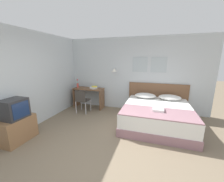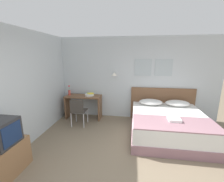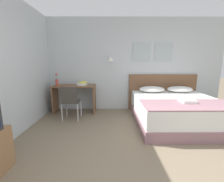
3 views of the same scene
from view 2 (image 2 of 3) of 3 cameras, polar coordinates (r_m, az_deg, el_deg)
The scene contains 13 objects.
wall_back at distance 4.95m, azimuth 7.53°, elevation 4.71°, with size 5.46×0.31×2.65m.
bed at distance 4.30m, azimuth 20.53°, elevation -11.91°, with size 1.88×2.00×0.59m.
headboard at distance 5.15m, azimuth 18.43°, elevation -4.69°, with size 2.00×0.06×1.06m.
pillow_left at distance 4.77m, azimuth 14.53°, elevation -4.08°, with size 0.70×0.44×0.17m.
pillow_right at distance 4.92m, azimuth 23.62°, elevation -4.26°, with size 0.70×0.44×0.17m.
throw_blanket at distance 3.66m, azimuth 22.79°, elevation -11.32°, with size 1.82×0.80×0.02m.
folded_towel_near_foot at distance 3.77m, azimuth 22.60°, elevation -9.86°, with size 0.27×0.29×0.06m.
desk at distance 5.08m, azimuth -10.78°, elevation -4.39°, with size 1.16×0.50×0.78m.
desk_chair at distance 4.54m, azimuth -12.77°, elevation -7.07°, with size 0.42×0.42×0.84m.
fruit_bowl at distance 4.97m, azimuth -8.53°, elevation -1.36°, with size 0.31×0.30×0.11m.
flower_vase at distance 5.17m, azimuth -15.93°, elevation -0.26°, with size 0.08×0.08×0.33m.
tv_stand at distance 3.43m, azimuth -35.33°, elevation -20.50°, with size 0.43×0.74×0.57m.
television at distance 3.19m, azimuth -36.54°, elevation -12.72°, with size 0.42×0.49×0.45m.
Camera 2 is at (0.07, -1.89, 2.06)m, focal length 24.00 mm.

